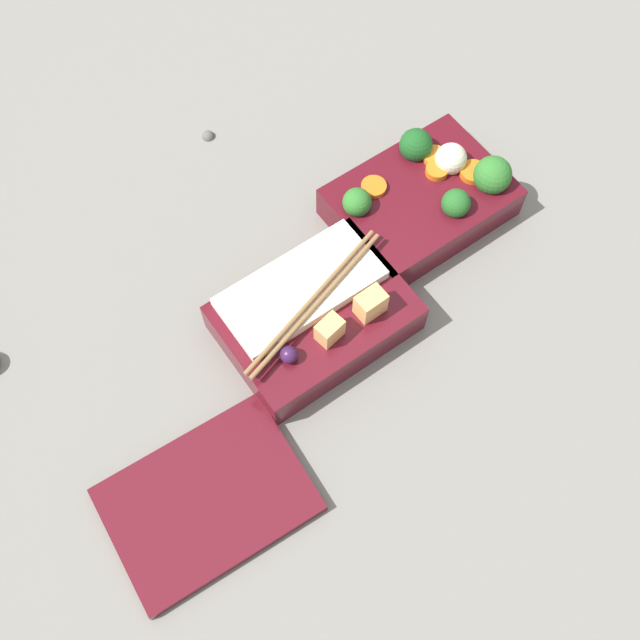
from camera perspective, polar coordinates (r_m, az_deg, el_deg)
ground_plane at (r=0.83m, az=3.84°, el=4.03°), size 3.00×3.00×0.00m
bento_tray_vegetable at (r=0.86m, az=7.94°, el=9.29°), size 0.19×0.14×0.08m
bento_tray_rice at (r=0.77m, az=-0.51°, el=0.46°), size 0.20×0.14×0.07m
bento_lid at (r=0.74m, az=-8.57°, el=-13.39°), size 0.19×0.15×0.01m
pebble_1 at (r=0.94m, az=-8.54°, el=13.79°), size 0.02×0.02×0.02m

